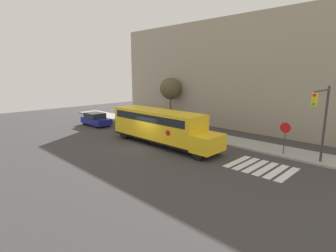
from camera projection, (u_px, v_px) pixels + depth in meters
The scene contains 9 objects.
ground_plane at pixel (146, 146), 22.59m from camera, with size 60.00×60.00×0.00m, color #3A3838.
sidewalk_strip at pixel (194, 133), 27.11m from camera, with size 44.00×3.00×0.15m.
building_backdrop at pixel (230, 74), 30.46m from camera, with size 32.00×4.00×12.10m.
crosswalk_stripes at pixel (261, 167), 17.52m from camera, with size 4.00×3.20×0.01m.
school_bus at pixel (160, 125), 22.89m from camera, with size 11.02×2.57×2.99m.
parked_car at pixel (96, 119), 31.34m from camera, with size 4.16×1.86×1.52m.
stop_sign at pixel (285, 133), 19.64m from camera, with size 0.79×0.10×2.59m.
traffic_light at pixel (322, 115), 16.90m from camera, with size 0.28×3.13×5.39m.
tree_near_sidewalk at pixel (171, 89), 33.31m from camera, with size 2.73×2.73×5.62m.
Camera 1 is at (16.63, -14.20, 6.23)m, focal length 28.00 mm.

